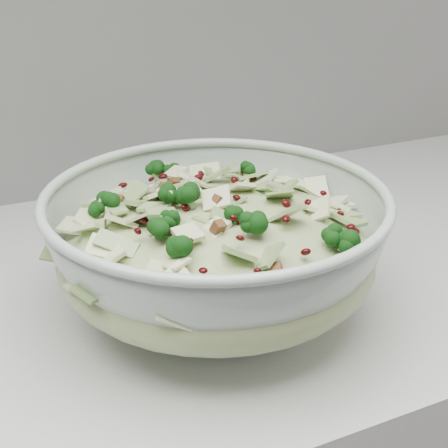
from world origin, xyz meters
The scene contains 2 objects.
mixing_bowl centered at (0.55, 1.60, 0.97)m, with size 0.37×0.37×0.13m.
salad centered at (0.55, 1.60, 0.99)m, with size 0.35×0.35×0.13m.
Camera 1 is at (0.34, 1.11, 1.25)m, focal length 50.00 mm.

